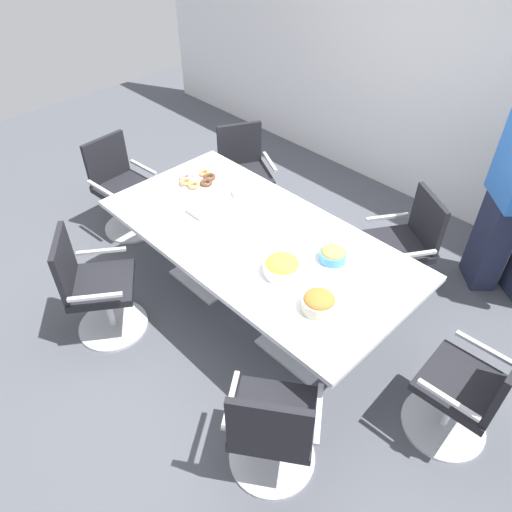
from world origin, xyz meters
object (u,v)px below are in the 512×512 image
Objects in this scene: office_chair_3 at (122,191)px; person_standing_0 at (511,191)px; snack_bowl_cookies at (333,254)px; plate_stack at (246,191)px; office_chair_5 at (272,431)px; snack_bowl_chips_yellow at (282,266)px; conference_table at (256,248)px; snack_bowl_pretzels at (319,302)px; office_chair_2 at (244,178)px; office_chair_4 at (96,291)px; office_chair_1 at (402,251)px; office_chair_0 at (468,395)px; napkin_pile at (202,208)px; donut_platter at (197,179)px.

office_chair_3 is 3.36m from person_standing_0.
snack_bowl_cookies reaches higher than plate_stack.
office_chair_5 is 3.56× the size of snack_bowl_chips_yellow.
office_chair_5 is at bearing -40.38° from conference_table.
snack_bowl_pretzels reaches higher than conference_table.
office_chair_4 is (0.38, -1.87, 0.00)m from office_chair_2.
office_chair_1 is 4.84× the size of snack_bowl_cookies.
plate_stack is (-2.15, 0.19, 0.36)m from office_chair_0.
office_chair_4 is 1.43m from snack_bowl_chips_yellow.
person_standing_0 reaches higher than napkin_pile.
person_standing_0 is 8.02× the size of snack_bowl_pretzels.
person_standing_0 reaches higher than office_chair_0.
person_standing_0 reaches higher than office_chair_1.
snack_bowl_pretzels is 1.16× the size of snack_bowl_cookies.
office_chair_4 is at bearing -123.34° from conference_table.
snack_bowl_pretzels reaches higher than plate_stack.
office_chair_0 is 4.84× the size of snack_bowl_cookies.
office_chair_4 is 3.56× the size of snack_bowl_chips_yellow.
office_chair_3 is at bearing -171.72° from snack_bowl_cookies.
conference_table is 1.23m from office_chair_1.
office_chair_0 and office_chair_2 have the same top height.
office_chair_1 and office_chair_5 have the same top height.
conference_table is at bearing -35.83° from plate_stack.
office_chair_1 and office_chair_2 have the same top height.
donut_platter is (0.81, 0.30, 0.37)m from office_chair_3.
office_chair_0 reaches higher than conference_table.
snack_bowl_chips_yellow is at bearing -29.35° from plate_stack.
office_chair_1 is at bearing 122.38° from office_chair_2.
office_chair_3 is 3.56× the size of snack_bowl_chips_yellow.
office_chair_1 is (-1.03, 0.88, 0.00)m from office_chair_0.
snack_bowl_chips_yellow is at bearing -13.86° from donut_platter.
napkin_pile is (1.20, 0.04, 0.39)m from office_chair_3.
office_chair_1 is 1.36m from plate_stack.
snack_bowl_cookies is at bearing 118.38° from snack_bowl_pretzels.
snack_bowl_chips_yellow is 0.99m from plate_stack.
person_standing_0 reaches higher than office_chair_3.
snack_bowl_chips_yellow reaches higher than snack_bowl_cookies.
office_chair_2 is 3.89× the size of plate_stack.
office_chair_5 is 1.75m from napkin_pile.
office_chair_4 reaches higher than snack_bowl_chips_yellow.
napkin_pile is (0.18, 0.91, 0.39)m from office_chair_4.
snack_bowl_cookies is (-1.13, 0.05, 0.39)m from office_chair_0.
donut_platter is 0.46m from plate_stack.
conference_table is 0.58m from plate_stack.
snack_bowl_chips_yellow reaches higher than napkin_pile.
office_chair_0 is at bearing 156.17° from person_standing_0.
office_chair_4 is 1.70m from office_chair_5.
snack_bowl_cookies is at bearing 114.08° from person_standing_0.
napkin_pile is at bearing 174.16° from snack_bowl_pretzels.
office_chair_3 is 1.35m from office_chair_4.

